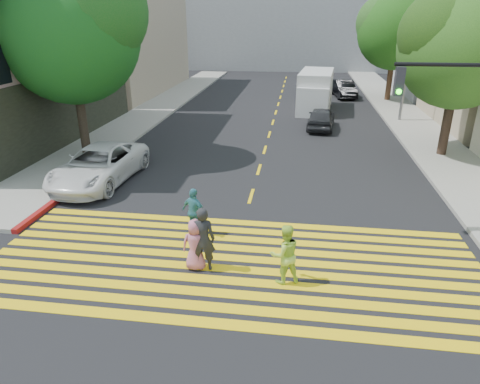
% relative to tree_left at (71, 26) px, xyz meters
% --- Properties ---
extents(ground, '(120.00, 120.00, 0.00)m').
position_rel_tree_left_xyz_m(ground, '(8.26, -9.81, -5.84)').
color(ground, black).
extents(sidewalk_left, '(3.00, 40.00, 0.15)m').
position_rel_tree_left_xyz_m(sidewalk_left, '(-0.24, 12.19, -5.76)').
color(sidewalk_left, gray).
rests_on(sidewalk_left, ground).
extents(sidewalk_right, '(3.00, 60.00, 0.15)m').
position_rel_tree_left_xyz_m(sidewalk_right, '(16.76, 5.19, -5.76)').
color(sidewalk_right, gray).
rests_on(sidewalk_right, ground).
extents(curb_red, '(0.20, 8.00, 0.16)m').
position_rel_tree_left_xyz_m(curb_red, '(1.36, -3.81, -5.76)').
color(curb_red, maroon).
rests_on(curb_red, ground).
extents(crosswalk, '(13.40, 5.30, 0.01)m').
position_rel_tree_left_xyz_m(crosswalk, '(8.26, -8.53, -5.83)').
color(crosswalk, yellow).
rests_on(crosswalk, ground).
extents(lane_line, '(0.12, 34.40, 0.01)m').
position_rel_tree_left_xyz_m(lane_line, '(8.26, 12.69, -5.83)').
color(lane_line, yellow).
rests_on(lane_line, ground).
extents(building_left_tan, '(12.00, 16.00, 10.00)m').
position_rel_tree_left_xyz_m(building_left_tan, '(-7.74, 18.19, -0.84)').
color(building_left_tan, tan).
rests_on(building_left_tan, ground).
extents(building_right_grey, '(10.00, 10.00, 10.00)m').
position_rel_tree_left_xyz_m(building_right_grey, '(23.26, 20.19, -0.84)').
color(building_right_grey, gray).
rests_on(building_right_grey, ground).
extents(backdrop_block, '(30.00, 8.00, 12.00)m').
position_rel_tree_left_xyz_m(backdrop_block, '(8.26, 38.19, 0.16)').
color(backdrop_block, gray).
rests_on(backdrop_block, ground).
extents(tree_left, '(7.57, 7.24, 8.66)m').
position_rel_tree_left_xyz_m(tree_left, '(0.00, 0.00, 0.00)').
color(tree_left, black).
rests_on(tree_left, ground).
extents(tree_right_near, '(6.22, 5.90, 7.78)m').
position_rel_tree_left_xyz_m(tree_right_near, '(16.74, 2.27, -0.57)').
color(tree_right_near, black).
rests_on(tree_right_near, ground).
extents(tree_right_far, '(7.48, 7.24, 8.10)m').
position_rel_tree_left_xyz_m(tree_right_far, '(16.70, 16.49, -0.37)').
color(tree_right_far, '#3C2E17').
rests_on(tree_right_far, ground).
extents(pedestrian_man, '(0.69, 0.49, 1.78)m').
position_rel_tree_left_xyz_m(pedestrian_man, '(7.57, -8.88, -4.95)').
color(pedestrian_man, black).
rests_on(pedestrian_man, ground).
extents(pedestrian_woman, '(0.94, 0.84, 1.58)m').
position_rel_tree_left_xyz_m(pedestrian_woman, '(9.71, -9.18, -5.05)').
color(pedestrian_woman, '#BCE747').
rests_on(pedestrian_woman, ground).
extents(pedestrian_child, '(0.72, 0.49, 1.42)m').
position_rel_tree_left_xyz_m(pedestrian_child, '(7.37, -8.88, -5.13)').
color(pedestrian_child, '#BE6580').
rests_on(pedestrian_child, ground).
extents(pedestrian_extra, '(0.95, 0.71, 1.50)m').
position_rel_tree_left_xyz_m(pedestrian_extra, '(6.89, -7.01, -5.09)').
color(pedestrian_extra, teal).
rests_on(pedestrian_extra, ground).
extents(white_sedan, '(2.69, 5.33, 1.44)m').
position_rel_tree_left_xyz_m(white_sedan, '(2.07, -3.19, -5.11)').
color(white_sedan, white).
rests_on(white_sedan, ground).
extents(dark_car_near, '(1.86, 3.86, 1.27)m').
position_rel_tree_left_xyz_m(dark_car_near, '(11.17, 6.98, -5.20)').
color(dark_car_near, '#252629').
rests_on(dark_car_near, ground).
extents(silver_car, '(2.26, 5.14, 1.47)m').
position_rel_tree_left_xyz_m(silver_car, '(11.48, 22.13, -5.10)').
color(silver_car, gray).
rests_on(silver_car, ground).
extents(dark_car_parked, '(1.96, 4.27, 1.36)m').
position_rel_tree_left_xyz_m(dark_car_parked, '(13.39, 17.94, -5.16)').
color(dark_car_parked, black).
rests_on(dark_car_parked, ground).
extents(white_van, '(2.65, 5.84, 2.67)m').
position_rel_tree_left_xyz_m(white_van, '(10.90, 12.24, -4.57)').
color(white_van, silver).
rests_on(white_van, ground).
extents(street_lamp, '(2.11, 0.49, 9.32)m').
position_rel_tree_left_xyz_m(street_lamp, '(15.95, 9.33, -0.49)').
color(street_lamp, slate).
rests_on(street_lamp, ground).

